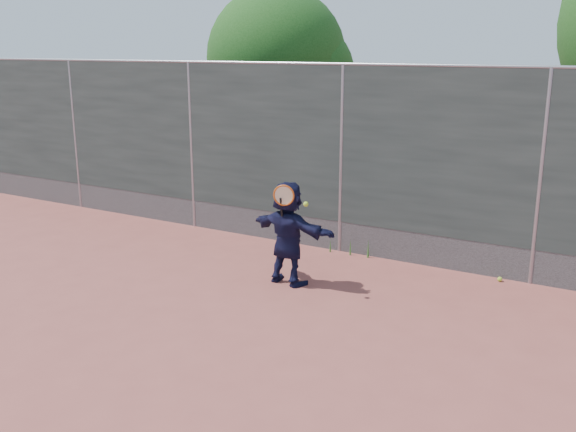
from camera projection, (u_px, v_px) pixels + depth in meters
The scene contains 7 objects.
ground at pixel (213, 329), 7.65m from camera, with size 80.00×80.00×0.00m, color #9E4C42.
player at pixel (288, 233), 8.95m from camera, with size 1.37×0.44×1.48m, color #131434.
ball_ground at pixel (500, 279), 9.18m from camera, with size 0.07×0.07×0.07m, color #AED22E.
fence at pixel (341, 156), 10.17m from camera, with size 20.00×0.06×3.03m.
swing_action at pixel (286, 197), 8.59m from camera, with size 0.56×0.21×0.51m.
tree_left at pixel (284, 62), 13.75m from camera, with size 3.15×3.00×4.53m.
weed_clump at pixel (353, 247), 10.31m from camera, with size 0.68×0.07×0.30m.
Camera 1 is at (4.30, -5.65, 3.26)m, focal length 40.00 mm.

